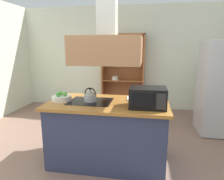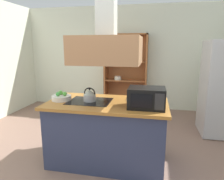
% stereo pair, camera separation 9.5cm
% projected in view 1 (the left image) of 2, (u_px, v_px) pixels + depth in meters
% --- Properties ---
extents(ground_plane, '(7.80, 7.80, 0.00)m').
position_uv_depth(ground_plane, '(112.00, 168.00, 2.85)').
color(ground_plane, '#826355').
extents(wall_back, '(6.00, 0.12, 2.70)m').
position_uv_depth(wall_back, '(131.00, 58.00, 5.45)').
color(wall_back, silver).
rests_on(wall_back, ground).
extents(kitchen_island, '(1.68, 0.90, 0.90)m').
position_uv_depth(kitchen_island, '(108.00, 132.00, 2.94)').
color(kitchen_island, '#2C3553').
rests_on(kitchen_island, ground).
extents(range_hood, '(0.90, 0.70, 1.27)m').
position_uv_depth(range_hood, '(107.00, 41.00, 2.67)').
color(range_hood, '#AB764D').
extents(dish_cabinet, '(1.10, 0.40, 1.97)m').
position_uv_depth(dish_cabinet, '(123.00, 77.00, 5.38)').
color(dish_cabinet, '#9A582E').
rests_on(dish_cabinet, ground).
extents(kettle, '(0.18, 0.18, 0.20)m').
position_uv_depth(kettle, '(90.00, 96.00, 2.87)').
color(kettle, '#B8BABE').
rests_on(kettle, kitchen_island).
extents(cutting_board, '(0.36, 0.26, 0.02)m').
position_uv_depth(cutting_board, '(139.00, 99.00, 3.00)').
color(cutting_board, white).
rests_on(cutting_board, kitchen_island).
extents(microwave, '(0.46, 0.35, 0.26)m').
position_uv_depth(microwave, '(148.00, 97.00, 2.58)').
color(microwave, black).
rests_on(microwave, kitchen_island).
extents(fruit_bowl, '(0.28, 0.28, 0.13)m').
position_uv_depth(fruit_bowl, '(62.00, 98.00, 2.92)').
color(fruit_bowl, silver).
rests_on(fruit_bowl, kitchen_island).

